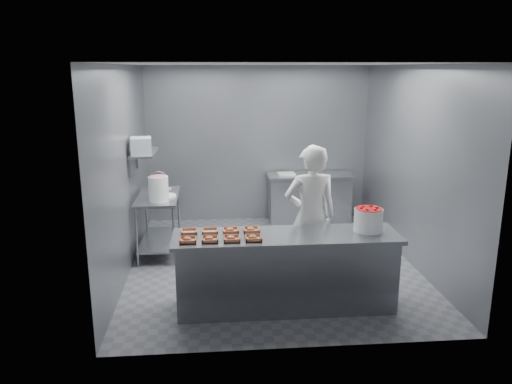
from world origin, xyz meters
The scene contains 24 objects.
floor centered at (0.00, 0.00, 0.00)m, with size 4.50×4.50×0.00m, color #4C4C51.
ceiling centered at (0.00, 0.00, 2.80)m, with size 4.50×4.50×0.00m, color white.
wall_back centered at (0.00, 2.25, 1.40)m, with size 4.00×0.04×2.80m, color slate.
wall_left centered at (-2.00, 0.00, 1.40)m, with size 0.04×4.50×2.80m, color slate.
wall_right centered at (2.00, 0.00, 1.40)m, with size 0.04×4.50×2.80m, color slate.
service_counter centered at (0.00, -1.35, 0.45)m, with size 2.60×0.70×0.90m.
prep_table centered at (-1.65, 0.60, 0.59)m, with size 0.60×1.20×0.90m.
back_counter centered at (0.90, 1.90, 0.45)m, with size 1.50×0.60×0.90m.
wall_shelf centered at (-1.82, 0.60, 1.55)m, with size 0.35×0.90×0.03m, color slate.
tray_0 centered at (-1.11, -1.49, 0.92)m, with size 0.19×0.18×0.06m.
tray_1 centered at (-0.87, -1.49, 0.92)m, with size 0.19×0.18×0.06m.
tray_2 centered at (-0.63, -1.49, 0.92)m, with size 0.19×0.18×0.06m.
tray_3 centered at (-0.39, -1.49, 0.92)m, with size 0.19×0.18×0.06m.
tray_4 centered at (-1.11, -1.21, 0.92)m, with size 0.19×0.18×0.04m.
tray_5 centered at (-0.87, -1.21, 0.92)m, with size 0.19×0.18×0.04m.
tray_6 centered at (-0.63, -1.21, 0.92)m, with size 0.19×0.18×0.06m.
tray_7 centered at (-0.39, -1.21, 0.92)m, with size 0.19×0.18×0.06m.
worker centered at (0.40, -0.75, 0.92)m, with size 0.67×0.44×1.84m, color white.
strawberry_tub centered at (0.97, -1.30, 1.05)m, with size 0.33×0.33×0.27m.
glaze_bucket centered at (-1.60, 0.28, 1.09)m, with size 0.30×0.28×0.43m.
bucket_lid centered at (-1.52, 0.53, 0.91)m, with size 0.30×0.30×0.02m, color white.
rag centered at (-1.57, 0.98, 0.91)m, with size 0.14×0.12×0.02m, color #CCB28C.
appliance centered at (-1.82, 0.34, 1.69)m, with size 0.28×0.32×0.24m, color gray.
paper_stack centered at (0.48, 1.90, 0.92)m, with size 0.30×0.22×0.04m, color silver.
Camera 1 is at (-0.82, -6.71, 2.75)m, focal length 35.00 mm.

